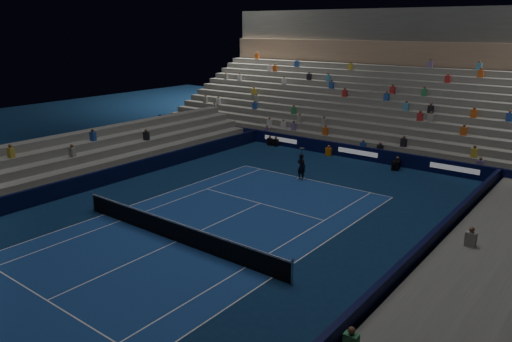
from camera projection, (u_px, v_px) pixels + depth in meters
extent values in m
plane|color=#0B2245|center=(177.00, 242.00, 22.56)|extent=(90.00, 90.00, 0.00)
cube|color=navy|center=(177.00, 242.00, 22.56)|extent=(10.97, 23.77, 0.01)
cube|color=black|center=(358.00, 153.00, 36.44)|extent=(44.00, 0.25, 1.00)
cube|color=black|center=(372.00, 302.00, 16.73)|extent=(0.25, 37.00, 1.00)
cube|color=black|center=(59.00, 190.00, 28.11)|extent=(0.25, 37.00, 1.00)
cube|color=slate|center=(364.00, 153.00, 37.27)|extent=(44.00, 1.00, 0.50)
cube|color=slate|center=(370.00, 147.00, 37.95)|extent=(44.00, 1.00, 1.00)
cube|color=slate|center=(376.00, 142.00, 38.64)|extent=(44.00, 1.00, 1.50)
cube|color=slate|center=(381.00, 137.00, 39.33)|extent=(44.00, 1.00, 2.00)
cube|color=slate|center=(387.00, 132.00, 40.01)|extent=(44.00, 1.00, 2.50)
cube|color=slate|center=(392.00, 127.00, 40.70)|extent=(44.00, 1.00, 3.00)
cube|color=slate|center=(397.00, 122.00, 41.39)|extent=(44.00, 1.00, 3.50)
cube|color=slate|center=(401.00, 117.00, 42.07)|extent=(44.00, 1.00, 4.00)
cube|color=slate|center=(406.00, 113.00, 42.76)|extent=(44.00, 1.00, 4.50)
cube|color=slate|center=(411.00, 109.00, 43.45)|extent=(44.00, 1.00, 5.00)
cube|color=slate|center=(415.00, 105.00, 44.13)|extent=(44.00, 1.00, 5.50)
cube|color=slate|center=(419.00, 101.00, 44.82)|extent=(44.00, 1.00, 6.00)
cube|color=#95765C|center=(428.00, 54.00, 44.48)|extent=(44.00, 0.60, 2.20)
cube|color=#4B4B48|center=(436.00, 24.00, 44.80)|extent=(44.00, 2.40, 3.00)
cube|color=slate|center=(394.00, 316.00, 16.33)|extent=(1.00, 37.00, 0.50)
cube|color=slate|center=(425.00, 320.00, 15.67)|extent=(1.00, 37.00, 1.00)
cube|color=slate|center=(458.00, 325.00, 15.01)|extent=(1.00, 37.00, 1.50)
cube|color=slate|center=(494.00, 330.00, 14.35)|extent=(1.00, 37.00, 2.00)
cube|color=gray|center=(52.00, 191.00, 28.65)|extent=(1.00, 37.00, 0.50)
cube|color=gray|center=(43.00, 184.00, 29.17)|extent=(1.00, 37.00, 1.00)
cube|color=gray|center=(33.00, 177.00, 29.68)|extent=(1.00, 37.00, 1.50)
cube|color=gray|center=(24.00, 170.00, 30.20)|extent=(1.00, 37.00, 2.00)
cube|color=gray|center=(16.00, 164.00, 30.72)|extent=(1.00, 37.00, 2.50)
cylinder|color=#B2B2B7|center=(93.00, 201.00, 26.16)|extent=(0.10, 0.10, 1.10)
cylinder|color=#B2B2B7|center=(292.00, 272.00, 18.65)|extent=(0.10, 0.10, 1.10)
cube|color=black|center=(176.00, 233.00, 22.43)|extent=(12.80, 0.03, 0.90)
cube|color=white|center=(176.00, 223.00, 22.29)|extent=(12.80, 0.04, 0.08)
imported|color=black|center=(301.00, 167.00, 31.47)|extent=(0.66, 0.46, 1.72)
cube|color=black|center=(396.00, 166.00, 33.72)|extent=(0.55, 0.64, 0.62)
cylinder|color=black|center=(393.00, 164.00, 33.32)|extent=(0.22, 0.37, 0.16)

